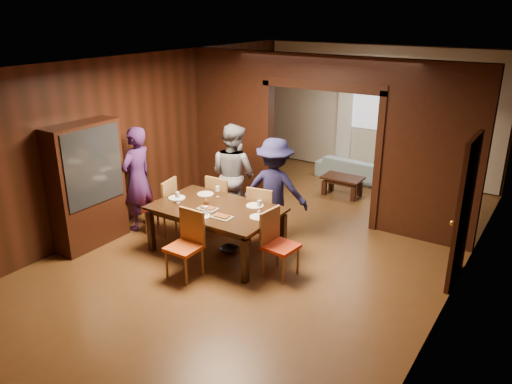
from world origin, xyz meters
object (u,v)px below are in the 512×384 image
Objects in this scene: chair_right at (281,244)px; chair_far_l at (224,201)px; coffee_table at (342,186)px; chair_near at (184,246)px; chair_far_r at (264,213)px; person_grey at (233,175)px; sofa at (356,169)px; person_purple at (137,179)px; person_navy at (275,189)px; chair_left at (160,206)px; hutch at (87,186)px; dining_table at (217,230)px.

chair_right and chair_far_l have the same top height.
chair_near reaches higher than coffee_table.
person_grey is at bearing -30.16° from chair_far_r.
sofa is at bearing -100.07° from chair_far_r.
chair_near reaches higher than sofa.
chair_right is at bearing 84.36° from person_purple.
coffee_table is at bearing 15.45° from chair_right.
coffee_table is (2.30, 3.40, -0.70)m from person_purple.
chair_left is (-1.72, -0.90, -0.37)m from person_navy.
chair_far_l is (0.78, 0.75, 0.00)m from chair_left.
person_grey is (1.24, 1.08, 0.00)m from person_purple.
chair_far_l is (-1.09, -2.59, 0.28)m from coffee_table.
chair_right and chair_near have the same top height.
person_purple is 0.90× the size of hutch.
person_purple reaches higher than coffee_table.
chair_right is at bearing 35.07° from chair_near.
hutch is at bearing -16.89° from person_purple.
chair_far_r is (2.08, 0.75, -0.42)m from person_purple.
chair_far_l is at bearing 92.27° from person_grey.
chair_left is at bearing -119.29° from coffee_table.
hutch is at bearing 60.97° from person_grey.
person_navy is 3.58m from sofa.
coffee_table is at bearing -107.62° from person_navy.
chair_far_r is 2.85m from hutch.
chair_near is at bearing 69.68° from chair_far_r.
hutch is at bearing -179.69° from chair_near.
person_purple reaches higher than chair_near.
coffee_table is 0.82× the size of chair_far_l.
chair_right is at bearing 152.21° from person_grey.
person_grey reaches higher than dining_table.
person_navy is 1.90m from chair_near.
person_grey reaches higher than coffee_table.
chair_left is at bearing 13.50° from person_navy.
chair_left is 1.00× the size of chair_right.
sofa is 3.80m from chair_far_l.
coffee_table is at bearing -107.23° from person_grey.
person_grey is at bearing -114.69° from coffee_table.
person_purple is 1.64m from person_grey.
chair_right is 1.00× the size of chair_near.
chair_near is 0.48× the size of hutch.
coffee_table is at bearing 79.75° from dining_table.
person_navy is 2.13× the size of coffee_table.
chair_far_l is at bearing 122.14° from chair_left.
person_grey reaches higher than chair_near.
hutch is at bearing -46.04° from chair_left.
chair_far_l is (1.21, 0.81, -0.42)m from person_purple.
hutch is (-2.34, -5.35, 0.75)m from sofa.
dining_table is at bearing 119.77° from person_grey.
sofa is at bearing 86.35° from chair_near.
chair_near is (-0.38, -5.35, 0.23)m from sofa.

